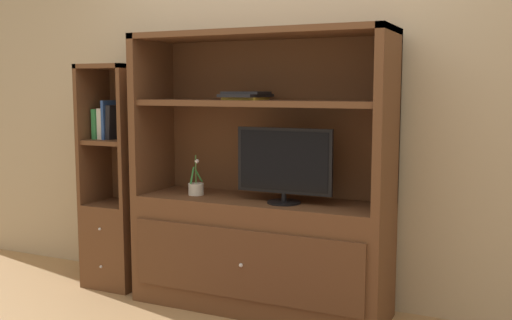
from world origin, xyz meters
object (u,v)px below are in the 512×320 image
magazine_stack (246,96)px  upright_book_row (107,123)px  media_console (260,224)px  bookshelf_tall (118,210)px  potted_plant (196,188)px  tv_monitor (284,164)px

magazine_stack → upright_book_row: 1.09m
media_console → bookshelf_tall: bearing=179.9°
potted_plant → upright_book_row: bearing=177.1°
media_console → upright_book_row: media_console is taller
magazine_stack → bookshelf_tall: bookshelf_tall is taller
media_console → potted_plant: size_ratio=6.67×
magazine_stack → bookshelf_tall: (-1.00, 0.00, -0.80)m
tv_monitor → magazine_stack: size_ratio=1.81×
magazine_stack → tv_monitor: bearing=-13.3°
tv_monitor → potted_plant: bearing=178.1°
tv_monitor → magazine_stack: (-0.28, 0.07, 0.40)m
media_console → tv_monitor: media_console is taller
potted_plant → media_console: bearing=5.8°
media_console → potted_plant: bearing=-174.2°
upright_book_row → tv_monitor: bearing=-2.4°
tv_monitor → bookshelf_tall: bearing=177.0°
tv_monitor → potted_plant: size_ratio=2.32×
potted_plant → magazine_stack: (0.34, 0.05, 0.59)m
potted_plant → magazine_stack: size_ratio=0.78×
potted_plant → bookshelf_tall: bearing=176.1°
magazine_stack → bookshelf_tall: size_ratio=0.21×
potted_plant → bookshelf_tall: bookshelf_tall is taller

